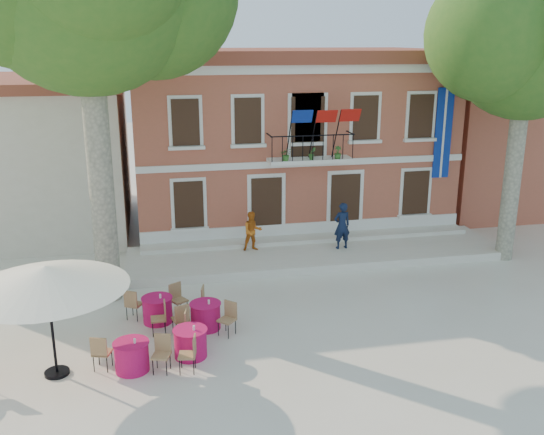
% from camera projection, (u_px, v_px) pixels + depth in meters
% --- Properties ---
extents(ground, '(90.00, 90.00, 0.00)m').
position_uv_depth(ground, '(292.00, 311.00, 18.35)').
color(ground, beige).
rests_on(ground, ground).
extents(main_building, '(13.50, 9.59, 7.50)m').
position_uv_depth(main_building, '(284.00, 135.00, 27.04)').
color(main_building, '#A5533B').
rests_on(main_building, ground).
extents(neighbor_west, '(9.40, 9.40, 6.40)m').
position_uv_depth(neighbor_west, '(18.00, 153.00, 25.94)').
color(neighbor_west, beige).
rests_on(neighbor_west, ground).
extents(neighbor_east, '(9.40, 9.40, 6.40)m').
position_uv_depth(neighbor_east, '(512.00, 136.00, 30.47)').
color(neighbor_east, '#A5533B').
rests_on(neighbor_east, ground).
extents(terrace, '(14.00, 3.40, 0.30)m').
position_uv_depth(terrace, '(316.00, 253.00, 22.83)').
color(terrace, silver).
rests_on(terrace, ground).
extents(plane_tree_east, '(5.37, 5.37, 10.55)m').
position_uv_depth(plane_tree_east, '(528.00, 43.00, 20.57)').
color(plane_tree_east, '#A59E84').
rests_on(plane_tree_east, ground).
extents(patio_umbrella, '(3.83, 3.83, 2.85)m').
position_uv_depth(patio_umbrella, '(46.00, 277.00, 14.18)').
color(patio_umbrella, black).
rests_on(patio_umbrella, ground).
extents(pedestrian_navy, '(0.70, 0.50, 1.78)m').
position_uv_depth(pedestrian_navy, '(342.00, 226.00, 22.70)').
color(pedestrian_navy, '#0F1A34').
rests_on(pedestrian_navy, terrace).
extents(pedestrian_orange, '(0.76, 0.62, 1.49)m').
position_uv_depth(pedestrian_orange, '(253.00, 231.00, 22.53)').
color(pedestrian_orange, orange).
rests_on(pedestrian_orange, terrace).
extents(cafe_table_0, '(0.90, 1.96, 0.95)m').
position_uv_depth(cafe_table_0, '(190.00, 342.00, 15.62)').
color(cafe_table_0, '#C31253').
rests_on(cafe_table_0, ground).
extents(cafe_table_1, '(1.96, 0.98, 0.95)m').
position_uv_depth(cafe_table_1, '(132.00, 355.00, 14.96)').
color(cafe_table_1, '#C31253').
rests_on(cafe_table_1, ground).
extents(cafe_table_3, '(1.87, 1.64, 0.95)m').
position_uv_depth(cafe_table_3, '(157.00, 308.00, 17.53)').
color(cafe_table_3, '#C31253').
rests_on(cafe_table_3, ground).
extents(cafe_table_4, '(1.82, 1.80, 0.95)m').
position_uv_depth(cafe_table_4, '(206.00, 314.00, 17.15)').
color(cafe_table_4, '#C31253').
rests_on(cafe_table_4, ground).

